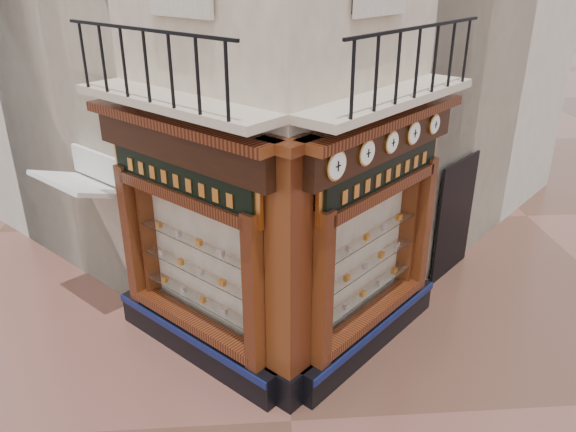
{
  "coord_description": "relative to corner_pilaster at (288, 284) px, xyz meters",
  "views": [
    {
      "loc": [
        -0.48,
        -5.97,
        5.9
      ],
      "look_at": [
        0.1,
        2.0,
        2.26
      ],
      "focal_mm": 35.0,
      "sensor_mm": 36.0,
      "label": 1
    }
  ],
  "objects": [
    {
      "name": "ground",
      "position": [
        0.0,
        -0.5,
        -1.95
      ],
      "size": [
        80.0,
        80.0,
        0.0
      ],
      "primitive_type": "plane",
      "color": "brown",
      "rests_on": "ground"
    },
    {
      "name": "shopfront_left",
      "position": [
        -1.41,
        1.07,
        0.03
      ],
      "size": [
        2.86,
        2.86,
        3.98
      ],
      "rotation": [
        0.0,
        0.0,
        2.36
      ],
      "color": "black",
      "rests_on": "ground"
    },
    {
      "name": "shopfront_right",
      "position": [
        1.41,
        1.07,
        0.03
      ],
      "size": [
        2.86,
        2.86,
        3.98
      ],
      "rotation": [
        0.0,
        0.0,
        0.79
      ],
      "color": "black",
      "rests_on": "ground"
    },
    {
      "name": "corner_pilaster",
      "position": [
        0.0,
        0.0,
        0.0
      ],
      "size": [
        0.85,
        0.85,
        3.98
      ],
      "rotation": [
        0.0,
        0.0,
        0.79
      ],
      "color": "black",
      "rests_on": "ground"
    },
    {
      "name": "balcony",
      "position": [
        0.0,
        0.99,
        2.27
      ],
      "size": [
        5.94,
        2.97,
        1.03
      ],
      "color": "beige",
      "rests_on": "ground"
    },
    {
      "name": "clock_a",
      "position": [
        0.58,
        -0.02,
        1.67
      ],
      "size": [
        0.31,
        0.31,
        0.39
      ],
      "rotation": [
        0.0,
        0.0,
        0.79
      ],
      "color": "#BC8E3E",
      "rests_on": "ground"
    },
    {
      "name": "clock_b",
      "position": [
        1.06,
        0.45,
        1.67
      ],
      "size": [
        0.29,
        0.29,
        0.36
      ],
      "rotation": [
        0.0,
        0.0,
        0.79
      ],
      "color": "#BC8E3E",
      "rests_on": "ground"
    },
    {
      "name": "clock_c",
      "position": [
        1.49,
        0.89,
        1.67
      ],
      "size": [
        0.27,
        0.27,
        0.33
      ],
      "rotation": [
        0.0,
        0.0,
        0.79
      ],
      "color": "#BC8E3E",
      "rests_on": "ground"
    },
    {
      "name": "clock_d",
      "position": [
        1.92,
        1.32,
        1.67
      ],
      "size": [
        0.29,
        0.29,
        0.36
      ],
      "rotation": [
        0.0,
        0.0,
        0.79
      ],
      "color": "#BC8E3E",
      "rests_on": "ground"
    },
    {
      "name": "clock_e",
      "position": [
        2.37,
        1.77,
        1.67
      ],
      "size": [
        0.26,
        0.26,
        0.31
      ],
      "rotation": [
        0.0,
        0.0,
        0.79
      ],
      "color": "#BC8E3E",
      "rests_on": "ground"
    },
    {
      "name": "awning",
      "position": [
        -3.41,
        2.7,
        -1.95
      ],
      "size": [
        1.84,
        1.84,
        0.39
      ],
      "primitive_type": null,
      "rotation": [
        0.32,
        0.0,
        2.36
      ],
      "color": "silver",
      "rests_on": "ground"
    },
    {
      "name": "signboard_left",
      "position": [
        -1.46,
        1.01,
        1.15
      ],
      "size": [
        2.26,
        2.26,
        0.61
      ],
      "rotation": [
        0.0,
        0.0,
        2.36
      ],
      "color": "gold",
      "rests_on": "ground"
    },
    {
      "name": "signboard_right",
      "position": [
        1.46,
        1.01,
        1.15
      ],
      "size": [
        2.23,
        2.23,
        0.6
      ],
      "rotation": [
        0.0,
        0.0,
        0.79
      ],
      "color": "gold",
      "rests_on": "ground"
    }
  ]
}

